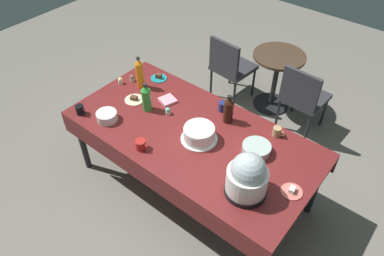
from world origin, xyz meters
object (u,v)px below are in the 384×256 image
Objects in this scene: coffee_mug_red at (141,145)px; glass_salad_bowl at (256,149)px; ceramic_snack_bowl at (107,116)px; maroon_chair_left at (230,65)px; dessert_plate_teal at (159,77)px; round_cafe_table at (277,71)px; potluck_table at (192,137)px; coffee_mug_black at (80,110)px; dessert_plate_cream at (134,99)px; soda_bottle_orange_juice at (140,73)px; coffee_mug_navy at (223,107)px; slow_cooker at (247,177)px; soda_bottle_lime_soda at (146,98)px; dessert_plate_coral at (292,191)px; coffee_mug_tan at (277,132)px; cupcake_rose at (132,78)px; frosted_layer_cake at (199,134)px; soda_bottle_cola at (228,110)px; cupcake_cocoa at (168,111)px; maroon_chair_right at (303,96)px; cupcake_berry at (120,81)px.

glass_salad_bowl is at bearing 36.45° from coffee_mug_red.
ceramic_snack_bowl is 0.22× the size of maroon_chair_left.
round_cafe_table is at bearing 59.77° from dessert_plate_teal.
potluck_table is 1.05m from coffee_mug_black.
dessert_plate_cream is (-0.71, -0.00, 0.07)m from potluck_table.
soda_bottle_orange_juice reaches higher than dessert_plate_cream.
ceramic_snack_bowl is at bearing -133.86° from coffee_mug_navy.
slow_cooker is 1.24m from soda_bottle_lime_soda.
dessert_plate_coral is at bearing -1.10° from dessert_plate_cream.
coffee_mug_tan is 0.94× the size of coffee_mug_navy.
maroon_chair_left reaches higher than dessert_plate_coral.
coffee_mug_black is (-0.13, -0.64, -0.11)m from soda_bottle_orange_juice.
cupcake_rose is 0.50m from soda_bottle_lime_soda.
coffee_mug_tan reaches higher than cupcake_rose.
dessert_plate_teal reaches higher than round_cafe_table.
potluck_table is at bearing -165.25° from glass_salad_bowl.
maroon_chair_left is at bearing 78.17° from dessert_plate_teal.
coffee_mug_navy is (0.55, 0.42, -0.09)m from soda_bottle_lime_soda.
dessert_plate_teal is 0.26m from soda_bottle_orange_juice.
frosted_layer_cake reaches higher than potluck_table.
dessert_plate_cream is at bearing -62.40° from soda_bottle_orange_juice.
glass_salad_bowl is 0.94m from coffee_mug_red.
coffee_mug_navy is 0.14× the size of maroon_chair_left.
soda_bottle_cola reaches higher than ceramic_snack_bowl.
soda_bottle_cola is at bearing 64.48° from potluck_table.
coffee_mug_tan is 0.13× the size of maroon_chair_left.
dessert_plate_teal is (-0.77, 0.41, 0.08)m from potluck_table.
glass_salad_bowl is 0.28m from coffee_mug_tan.
dessert_plate_cream is 0.65× the size of soda_bottle_lime_soda.
maroon_chair_right is at bearing 62.08° from cupcake_cocoa.
soda_bottle_orange_juice is 1.77m from maroon_chair_right.
dessert_plate_coral is 0.60m from coffee_mug_tan.
glass_salad_bowl is 1.08m from soda_bottle_lime_soda.
soda_bottle_cola is at bearing 64.11° from coffee_mug_red.
soda_bottle_orange_juice is (-0.91, 0.23, 0.09)m from frosted_layer_cake.
ceramic_snack_bowl is at bearing -121.64° from maroon_chair_right.
maroon_chair_right is at bearing 58.36° from ceramic_snack_bowl.
glass_salad_bowl is at bearing 156.59° from dessert_plate_coral.
coffee_mug_tan is at bearing 46.81° from coffee_mug_red.
coffee_mug_tan is at bearing 14.19° from soda_bottle_cola.
ceramic_snack_bowl reaches higher than dessert_plate_coral.
ceramic_snack_bowl is 1.08m from soda_bottle_cola.
soda_bottle_orange_juice reaches higher than cupcake_berry.
coffee_mug_tan is (1.10, 0.44, -0.09)m from soda_bottle_lime_soda.
round_cafe_table is at bearing 85.76° from coffee_mug_red.
cupcake_cocoa is at bearing 170.64° from potluck_table.
cupcake_rose is (-1.05, 0.24, -0.03)m from frosted_layer_cake.
soda_bottle_lime_soda is (-0.52, -0.02, 0.19)m from potluck_table.
slow_cooker is 1.10× the size of soda_bottle_orange_juice.
soda_bottle_cola reaches higher than dessert_plate_teal.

